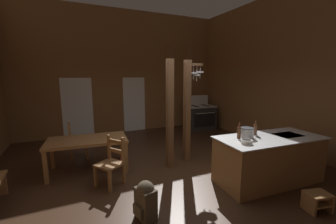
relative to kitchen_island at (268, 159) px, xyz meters
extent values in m
cube|color=#382316|center=(-1.70, 0.94, -0.52)|extent=(8.15, 9.15, 0.10)
cube|color=brown|center=(-1.70, 5.18, 1.77)|extent=(8.15, 0.14, 4.46)
cube|color=brown|center=(2.05, 0.94, 1.77)|extent=(0.14, 9.15, 4.46)
cube|color=white|center=(-3.35, 5.11, 0.56)|extent=(1.00, 0.01, 2.05)
cube|color=white|center=(-1.33, 5.11, 0.56)|extent=(0.84, 0.01, 2.05)
cube|color=brown|center=(0.00, 0.00, -0.01)|extent=(2.15, 1.03, 0.91)
cube|color=silver|center=(0.00, 0.00, 0.46)|extent=(2.22, 1.10, 0.02)
cube|color=black|center=(0.47, -0.03, 0.47)|extent=(0.54, 0.43, 0.00)
cube|color=black|center=(0.03, 0.43, -0.42)|extent=(1.99, 0.17, 0.10)
cube|color=#2B2B2B|center=(1.13, 4.30, -0.02)|extent=(1.13, 0.80, 0.90)
cube|color=black|center=(1.11, 3.92, -0.05)|extent=(0.93, 0.05, 0.52)
cylinder|color=silver|center=(1.11, 3.89, 0.23)|extent=(0.83, 0.06, 0.02)
cube|color=silver|center=(1.13, 4.30, 0.45)|extent=(1.17, 0.85, 0.03)
cube|color=silver|center=(1.14, 4.66, 0.65)|extent=(1.14, 0.09, 0.40)
cylinder|color=black|center=(1.37, 4.14, 0.47)|extent=(0.21, 0.21, 0.01)
cylinder|color=black|center=(0.87, 4.16, 0.47)|extent=(0.21, 0.21, 0.01)
cylinder|color=black|center=(1.38, 4.44, 0.47)|extent=(0.21, 0.21, 0.01)
cylinder|color=black|center=(0.89, 4.46, 0.47)|extent=(0.21, 0.21, 0.01)
cylinder|color=black|center=(1.44, 3.89, 0.35)|extent=(0.05, 0.03, 0.04)
cylinder|color=black|center=(1.22, 3.90, 0.35)|extent=(0.05, 0.03, 0.04)
cylinder|color=black|center=(1.00, 3.90, 0.35)|extent=(0.05, 0.03, 0.04)
cylinder|color=black|center=(0.78, 3.91, 0.35)|extent=(0.05, 0.03, 0.04)
cube|color=brown|center=(-0.97, 1.65, 0.94)|extent=(0.15, 0.15, 2.81)
cube|color=brown|center=(-0.79, 1.67, 1.93)|extent=(0.50, 0.12, 0.06)
cylinder|color=silver|center=(-0.80, 1.67, 1.84)|extent=(0.01, 0.01, 0.18)
cylinder|color=silver|center=(-0.80, 1.67, 1.73)|extent=(0.23, 0.23, 0.04)
cylinder|color=silver|center=(-0.80, 1.67, 1.65)|extent=(0.02, 0.02, 0.14)
cylinder|color=silver|center=(-0.70, 1.68, 1.82)|extent=(0.01, 0.01, 0.23)
cylinder|color=silver|center=(-0.70, 1.68, 1.68)|extent=(0.18, 0.18, 0.04)
cylinder|color=silver|center=(-0.70, 1.68, 1.60)|extent=(0.02, 0.02, 0.14)
cylinder|color=silver|center=(-0.60, 1.68, 1.85)|extent=(0.01, 0.01, 0.16)
cylinder|color=silver|center=(-0.60, 1.68, 1.75)|extent=(0.20, 0.20, 0.04)
cylinder|color=silver|center=(-0.60, 1.68, 1.67)|extent=(0.02, 0.02, 0.14)
cube|color=brown|center=(-1.52, 1.47, 0.94)|extent=(0.14, 0.14, 2.81)
cube|color=brown|center=(-0.09, -1.04, -0.18)|extent=(0.41, 0.35, 0.04)
cube|color=brown|center=(-0.24, -1.01, -0.33)|extent=(0.10, 0.28, 0.26)
cube|color=brown|center=(0.07, -1.08, -0.33)|extent=(0.10, 0.28, 0.26)
cube|color=brown|center=(-0.09, -1.04, -0.33)|extent=(0.38, 0.35, 0.03)
cube|color=brown|center=(-3.28, 2.05, 0.24)|extent=(1.78, 1.05, 0.06)
cube|color=brown|center=(-4.03, 2.51, -0.13)|extent=(0.09, 0.09, 0.68)
cube|color=brown|center=(-2.46, 2.36, -0.13)|extent=(0.09, 0.09, 0.68)
cube|color=brown|center=(-4.10, 1.73, -0.13)|extent=(0.09, 0.09, 0.68)
cube|color=brown|center=(-2.53, 1.59, -0.13)|extent=(0.09, 0.09, 0.68)
cube|color=brown|center=(-3.45, 2.92, -0.04)|extent=(0.45, 0.45, 0.04)
cube|color=brown|center=(-3.26, 3.12, -0.26)|extent=(0.05, 0.05, 0.41)
cube|color=brown|center=(-3.26, 2.74, -0.26)|extent=(0.05, 0.05, 0.41)
cube|color=brown|center=(-3.64, 3.11, 0.01)|extent=(0.05, 0.05, 0.95)
cube|color=brown|center=(-3.64, 2.73, 0.01)|extent=(0.05, 0.05, 0.95)
cube|color=brown|center=(-3.64, 2.92, 0.37)|extent=(0.05, 0.38, 0.07)
cube|color=brown|center=(-3.64, 2.92, 0.18)|extent=(0.05, 0.38, 0.07)
cube|color=brown|center=(-2.96, 1.16, -0.04)|extent=(0.61, 0.61, 0.04)
cube|color=brown|center=(-3.01, 0.90, -0.26)|extent=(0.07, 0.07, 0.41)
cube|color=brown|center=(-3.22, 1.21, -0.26)|extent=(0.07, 0.07, 0.41)
cube|color=brown|center=(-2.69, 1.11, 0.01)|extent=(0.07, 0.07, 0.95)
cube|color=brown|center=(-2.91, 1.42, 0.01)|extent=(0.07, 0.07, 0.95)
cube|color=brown|center=(-2.80, 1.27, 0.37)|extent=(0.25, 0.33, 0.07)
cube|color=brown|center=(-2.80, 1.27, 0.18)|extent=(0.25, 0.33, 0.07)
cube|color=#4C4233|center=(-2.64, -0.08, -0.23)|extent=(0.29, 0.37, 0.48)
cube|color=#4C4233|center=(-2.77, -0.12, -0.30)|extent=(0.11, 0.23, 0.17)
cylinder|color=black|center=(-2.50, -0.15, -0.23)|extent=(0.05, 0.05, 0.38)
cylinder|color=black|center=(-2.54, 0.04, -0.23)|extent=(0.05, 0.05, 0.38)
sphere|color=#4C4233|center=(-2.64, -0.08, -0.01)|extent=(0.33, 0.33, 0.27)
cylinder|color=silver|center=(-0.44, 0.18, 0.56)|extent=(0.25, 0.25, 0.19)
cylinder|color=black|center=(-0.44, 0.18, 0.66)|extent=(0.26, 0.26, 0.01)
cylinder|color=silver|center=(-0.58, 0.18, 0.61)|extent=(0.05, 0.02, 0.02)
cylinder|color=silver|center=(-0.30, 0.18, 0.61)|extent=(0.05, 0.02, 0.02)
cylinder|color=silver|center=(-0.74, -0.12, 0.50)|extent=(0.20, 0.20, 0.07)
cylinder|color=black|center=(-0.74, -0.12, 0.54)|extent=(0.17, 0.17, 0.00)
cylinder|color=#56331E|center=(-0.14, 0.26, 0.57)|extent=(0.08, 0.08, 0.21)
cylinder|color=#56331E|center=(-0.14, 0.26, 0.72)|extent=(0.03, 0.03, 0.08)
cylinder|color=#56331E|center=(-0.64, 0.19, 0.58)|extent=(0.07, 0.07, 0.23)
cylinder|color=#56331E|center=(-0.64, 0.19, 0.73)|extent=(0.03, 0.03, 0.08)
camera|label=1|loc=(-3.57, -2.93, 1.68)|focal=23.15mm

